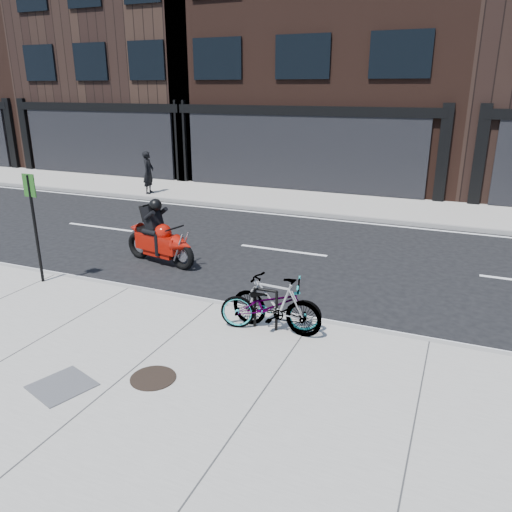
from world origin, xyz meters
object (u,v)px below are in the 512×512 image
at_px(bike_rack, 266,305).
at_px(manhole_cover, 153,378).
at_px(pedestrian, 148,172).
at_px(motorcycle, 162,238).
at_px(utility_grate, 62,386).
at_px(bicycle_front, 271,305).
at_px(bicycle_rear, 276,304).
at_px(sign_post, 34,219).

distance_m(bike_rack, manhole_cover, 2.32).
bearing_deg(pedestrian, motorcycle, -155.99).
bearing_deg(utility_grate, bicycle_front, 53.13).
distance_m(bicycle_rear, pedestrian, 12.63).
relative_size(bicycle_rear, utility_grate, 2.21).
bearing_deg(bicycle_rear, bicycle_front, -85.58).
relative_size(bicycle_front, bicycle_rear, 1.05).
distance_m(bicycle_front, bicycle_rear, 0.10).
relative_size(manhole_cover, sign_post, 0.28).
relative_size(bicycle_front, manhole_cover, 2.64).
relative_size(bicycle_front, pedestrian, 1.06).
distance_m(manhole_cover, sign_post, 5.11).
relative_size(motorcycle, manhole_cover, 3.26).
distance_m(motorcycle, manhole_cover, 5.35).
distance_m(bike_rack, utility_grate, 3.42).
relative_size(bicycle_front, motorcycle, 0.81).
bearing_deg(bicycle_rear, manhole_cover, -23.11).
xyz_separation_m(bicycle_front, manhole_cover, (-1.00, -2.10, -0.45)).
relative_size(bike_rack, manhole_cover, 1.13).
bearing_deg(bicycle_front, bike_rack, 75.58).
distance_m(motorcycle, pedestrian, 8.25).
bearing_deg(motorcycle, bicycle_rear, -20.66).
bearing_deg(bike_rack, bicycle_front, 0.00).
bearing_deg(bicycle_front, motorcycle, 42.41).
xyz_separation_m(motorcycle, utility_grate, (1.69, -5.22, -0.52)).
relative_size(bike_rack, pedestrian, 0.45).
height_order(pedestrian, utility_grate, pedestrian).
relative_size(bicycle_rear, pedestrian, 1.01).
bearing_deg(bike_rack, motorcycle, 146.17).
xyz_separation_m(bicycle_front, bicycle_rear, (0.09, 0.00, 0.04)).
height_order(pedestrian, manhole_cover, pedestrian).
height_order(bike_rack, motorcycle, motorcycle).
distance_m(pedestrian, sign_post, 9.51).
height_order(motorcycle, utility_grate, motorcycle).
distance_m(bike_rack, motorcycle, 4.42).
xyz_separation_m(bike_rack, bicycle_rear, (0.19, 0.00, 0.06)).
distance_m(bicycle_front, sign_post, 5.43).
bearing_deg(bike_rack, utility_grate, -125.61).
height_order(bicycle_rear, motorcycle, motorcycle).
bearing_deg(sign_post, pedestrian, 111.83).
distance_m(bicycle_front, manhole_cover, 2.36).
bearing_deg(motorcycle, bike_rack, -21.95).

